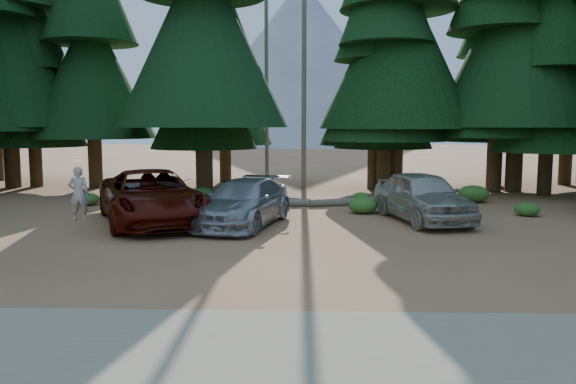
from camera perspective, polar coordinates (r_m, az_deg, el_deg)
name	(u,v)px	position (r m, az deg, el deg)	size (l,w,h in m)	color
ground	(270,251)	(14.73, -1.82, -6.02)	(160.00, 160.00, 0.00)	#9B6242
gravel_strip	(242,350)	(8.53, -4.73, -15.72)	(26.00, 3.50, 0.01)	tan
forest_belt_north	(288,187)	(29.52, 0.05, 0.47)	(36.00, 7.00, 22.00)	black
snag_front	(304,71)	(28.96, 1.64, 12.23)	(0.24, 0.24, 12.00)	#676453
snag_back	(267,92)	(30.45, -2.18, 10.08)	(0.20, 0.20, 10.00)	#676453
mountain_peak	(287,72)	(103.05, -0.10, 12.09)	(48.00, 50.00, 28.00)	gray
red_pickup	(151,197)	(19.26, -13.73, -0.47)	(2.96, 6.41, 1.78)	#530F07
silver_minivan_center	(244,203)	(18.39, -4.49, -1.09)	(2.09, 5.15, 1.49)	#A6A8AF
silver_minivan_right	(422,196)	(19.68, 13.49, -0.41)	(2.02, 5.03, 1.71)	beige
frisbee_player	(79,193)	(18.23, -20.50, -0.12)	(0.67, 0.50, 1.86)	beige
log_left	(274,203)	(22.58, -1.42, -1.17)	(0.27, 0.27, 3.73)	#676453
log_mid	(282,199)	(24.01, -0.63, -0.72)	(0.24, 0.24, 2.90)	#676453
log_right	(364,201)	(23.28, 7.70, -0.95)	(0.30, 0.30, 4.62)	#676453
shrub_far_left	(202,194)	(24.91, -8.68, -0.16)	(1.00, 1.00, 0.55)	#22621D
shrub_left	(225,200)	(22.73, -6.45, -0.81)	(0.98, 0.98, 0.54)	#22621D
shrub_center_left	(188,198)	(22.70, -10.09, -0.60)	(1.38, 1.38, 0.76)	#22621D
shrub_center_right	(361,198)	(23.72, 7.46, -0.60)	(0.84, 0.84, 0.46)	#22621D
shrub_right	(363,205)	(21.07, 7.63, -1.35)	(1.08, 1.08, 0.59)	#22621D
shrub_far_right	(473,194)	(25.16, 18.31, -0.17)	(1.30, 1.30, 0.72)	#22621D
shrub_edge_west	(88,199)	(24.39, -19.66, -0.69)	(0.92, 0.92, 0.51)	#22621D
shrub_edge_east	(527,209)	(22.06, 23.12, -1.61)	(0.90, 0.90, 0.49)	#22621D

